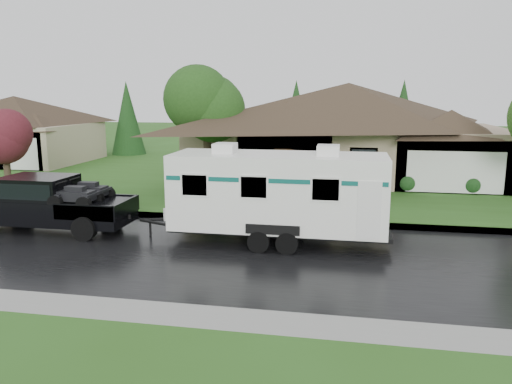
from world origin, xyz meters
TOP-DOWN VIEW (x-y plane):
  - ground at (0.00, 0.00)m, footprint 140.00×140.00m
  - road at (0.00, -2.00)m, footprint 140.00×8.00m
  - curb at (0.00, 2.25)m, footprint 140.00×0.50m
  - lawn at (0.00, 15.00)m, footprint 140.00×26.00m
  - house_main at (2.29, 13.84)m, footprint 19.44×10.80m
  - house_far at (-21.78, 15.85)m, footprint 10.80×8.64m
  - tree_left_green at (-5.36, 8.84)m, footprint 3.74×3.74m
  - tree_red at (-14.70, 5.03)m, footprint 2.52×2.52m
  - shrub_row at (2.00, 9.30)m, footprint 13.60×1.00m
  - pickup_truck at (-8.99, -0.45)m, footprint 6.20×2.36m
  - travel_trailer at (-0.17, -0.45)m, footprint 7.65×2.69m

SIDE VIEW (x-z plane):
  - ground at x=0.00m, z-range 0.00..0.00m
  - road at x=0.00m, z-range 0.00..0.01m
  - curb at x=0.00m, z-range 0.00..0.15m
  - lawn at x=0.00m, z-range 0.00..0.15m
  - shrub_row at x=2.00m, z-range 0.15..1.15m
  - pickup_truck at x=-8.99m, z-range 0.07..2.14m
  - travel_trailer at x=-0.17m, z-range 0.10..3.54m
  - house_far at x=-21.78m, z-range 0.07..5.87m
  - tree_red at x=-14.70m, z-range 0.95..5.12m
  - house_main at x=2.29m, z-range 0.14..7.04m
  - tree_left_green at x=-5.36m, z-range 1.35..7.55m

